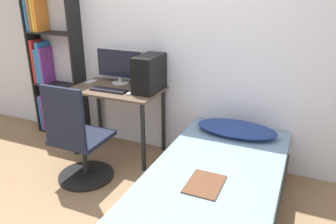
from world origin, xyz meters
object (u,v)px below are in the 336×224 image
(office_chair, at_px, (79,146))
(pc_tower, at_px, (149,73))
(monitor, at_px, (120,65))
(keyboard, at_px, (109,90))
(bookshelf, at_px, (48,63))
(bed, at_px, (212,199))

(office_chair, height_order, pc_tower, pc_tower)
(monitor, relative_size, keyboard, 1.44)
(keyboard, bearing_deg, bookshelf, 164.39)
(pc_tower, bearing_deg, keyboard, -154.20)
(bed, distance_m, keyboard, 1.53)
(office_chair, bearing_deg, bed, -3.34)
(office_chair, bearing_deg, monitor, 92.03)
(bookshelf, relative_size, bed, 0.93)
(office_chair, xyz_separation_m, bed, (1.31, -0.08, -0.15))
(keyboard, bearing_deg, office_chair, -91.13)
(bookshelf, xyz_separation_m, monitor, (1.00, 0.01, 0.06))
(bookshelf, bearing_deg, pc_tower, -4.31)
(keyboard, bearing_deg, monitor, 97.56)
(bed, height_order, pc_tower, pc_tower)
(bookshelf, xyz_separation_m, bed, (2.33, -0.89, -0.66))
(bed, height_order, monitor, monitor)
(pc_tower, bearing_deg, bed, -40.47)
(bed, relative_size, keyboard, 5.13)
(bed, distance_m, monitor, 1.77)
(office_chair, height_order, keyboard, office_chair)
(bookshelf, xyz_separation_m, pc_tower, (1.41, -0.11, 0.05))
(monitor, height_order, keyboard, monitor)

